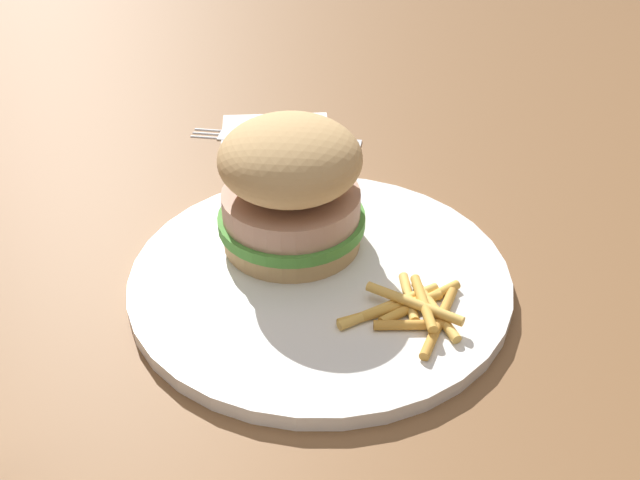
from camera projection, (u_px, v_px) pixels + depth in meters
name	position (u px, v px, depth m)	size (l,w,h in m)	color
ground_plane	(356.00, 303.00, 0.56)	(1.60, 1.60, 0.00)	brown
plate	(320.00, 279.00, 0.58)	(0.29, 0.29, 0.01)	white
sandwich	(291.00, 186.00, 0.58)	(0.11, 0.11, 0.10)	tan
fries_pile	(414.00, 309.00, 0.53)	(0.09, 0.09, 0.01)	gold
napkin	(276.00, 138.00, 0.77)	(0.11, 0.11, 0.00)	white
fork	(274.00, 136.00, 0.77)	(0.03, 0.17, 0.00)	silver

